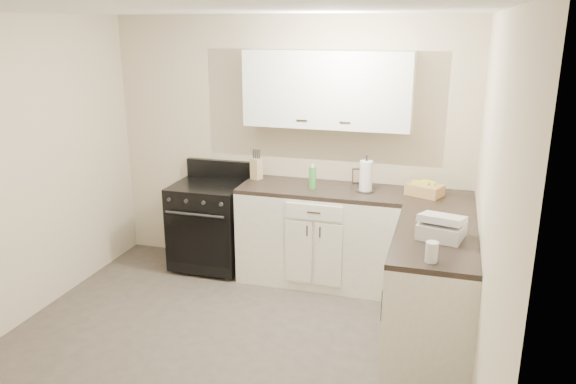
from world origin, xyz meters
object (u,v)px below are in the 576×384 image
(stove, at_px, (209,225))
(paper_towel, at_px, (366,176))
(countertop_grill, at_px, (441,230))
(knife_block, at_px, (256,169))
(wicker_basket, at_px, (425,190))

(stove, height_order, paper_towel, paper_towel)
(stove, height_order, countertop_grill, countertop_grill)
(knife_block, xyz_separation_m, wicker_basket, (1.63, -0.10, -0.05))
(paper_towel, relative_size, wicker_basket, 0.94)
(knife_block, xyz_separation_m, paper_towel, (1.10, -0.12, 0.04))
(stove, relative_size, countertop_grill, 2.80)
(paper_towel, xyz_separation_m, countertop_grill, (0.70, -1.01, -0.09))
(paper_towel, height_order, wicker_basket, paper_towel)
(wicker_basket, height_order, countertop_grill, countertop_grill)
(knife_block, distance_m, countertop_grill, 2.13)
(wicker_basket, distance_m, countertop_grill, 1.04)
(wicker_basket, bearing_deg, countertop_grill, -80.43)
(paper_towel, relative_size, countertop_grill, 0.94)
(stove, xyz_separation_m, paper_towel, (1.57, 0.03, 0.62))
(stove, xyz_separation_m, knife_block, (0.46, 0.15, 0.58))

